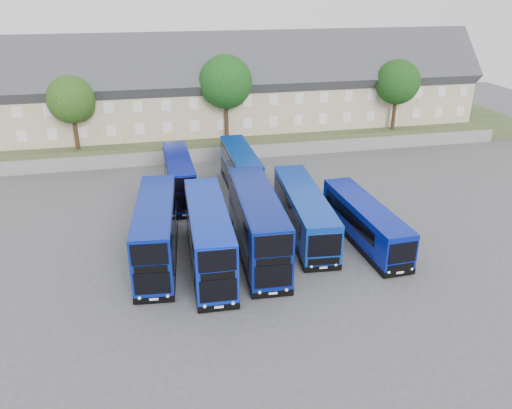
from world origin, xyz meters
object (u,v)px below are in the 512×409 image
object	(u,v)px
coach_east_a	(304,213)
tree_west	(73,101)
tree_mid	(227,84)
tree_east	(398,84)
dd_front_left	(157,233)
dd_front_mid	(209,238)
tree_far	(415,70)

from	to	relation	value
coach_east_a	tree_west	distance (m)	27.68
tree_mid	tree_east	size ratio (longest dim) A/B	1.12
dd_front_left	tree_west	xyz separation A→B (m)	(-7.17, 21.83, 4.91)
dd_front_mid	tree_west	distance (m)	26.15
tree_mid	tree_far	bearing A→B (deg)	14.04
dd_front_left	dd_front_mid	distance (m)	3.79
tree_west	tree_far	bearing A→B (deg)	9.46
tree_mid	tree_far	distance (m)	26.80
tree_far	dd_front_left	bearing A→B (deg)	-140.39
dd_front_left	coach_east_a	distance (m)	11.55
tree_mid	dd_front_left	bearing A→B (deg)	-111.57
dd_front_left	tree_west	world-z (taller)	tree_west
dd_front_mid	tree_east	world-z (taller)	tree_east
coach_east_a	tree_west	bearing A→B (deg)	137.74
tree_east	dd_front_left	bearing A→B (deg)	-142.87
tree_mid	coach_east_a	bearing A→B (deg)	-82.87
dd_front_left	dd_front_mid	world-z (taller)	dd_front_mid
dd_front_left	coach_east_a	world-z (taller)	dd_front_left
tree_far	tree_mid	bearing A→B (deg)	-165.96
tree_far	tree_west	bearing A→B (deg)	-170.54
tree_west	tree_east	size ratio (longest dim) A/B	0.94
coach_east_a	dd_front_left	bearing A→B (deg)	-165.40
tree_far	coach_east_a	bearing A→B (deg)	-131.16
dd_front_mid	tree_west	bearing A→B (deg)	116.51
dd_front_left	coach_east_a	size ratio (longest dim) A/B	0.89
tree_west	dd_front_mid	bearing A→B (deg)	-65.55
dd_front_left	tree_west	bearing A→B (deg)	113.63
tree_east	tree_far	world-z (taller)	tree_far
dd_front_left	tree_east	distance (m)	36.53
coach_east_a	tree_east	distance (m)	27.03
coach_east_a	tree_east	bearing A→B (deg)	53.31
tree_far	dd_front_mid	bearing A→B (deg)	-135.91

